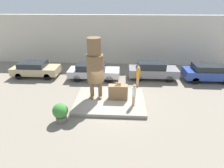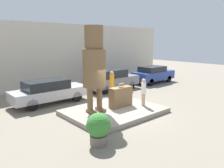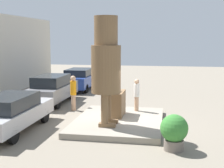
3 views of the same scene
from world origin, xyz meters
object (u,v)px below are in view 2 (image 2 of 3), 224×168
at_px(parked_car_silver, 49,91).
at_px(parked_car_grey, 112,79).
at_px(worker_hivis, 112,83).
at_px(tourist, 144,91).
at_px(parked_car_blue, 153,74).
at_px(planter_pot, 99,128).
at_px(giant_suitcase, 121,97).
at_px(statue_figure, 94,63).

height_order(parked_car_silver, parked_car_grey, parked_car_grey).
bearing_deg(worker_hivis, tourist, -99.31).
distance_m(tourist, parked_car_blue, 8.57).
bearing_deg(parked_car_grey, parked_car_silver, -176.28).
bearing_deg(planter_pot, worker_hivis, 44.96).
distance_m(giant_suitcase, parked_car_silver, 4.68).
xyz_separation_m(statue_figure, worker_hivis, (3.28, 2.41, -1.81)).
height_order(tourist, parked_car_blue, tourist).
bearing_deg(parked_car_blue, statue_figure, -158.20).
relative_size(tourist, planter_pot, 1.27).
relative_size(parked_car_blue, worker_hivis, 2.34).
bearing_deg(tourist, giant_suitcase, 145.98).
bearing_deg(tourist, planter_pot, -159.29).
xyz_separation_m(statue_figure, parked_car_silver, (-0.78, 3.77, -2.01)).
bearing_deg(worker_hivis, parked_car_blue, 13.00).
bearing_deg(worker_hivis, parked_car_silver, 161.44).
distance_m(giant_suitcase, planter_pot, 4.26).
distance_m(parked_car_blue, worker_hivis, 6.65).
distance_m(parked_car_grey, planter_pot, 9.51).
bearing_deg(tourist, statue_figure, 160.27).
bearing_deg(tourist, worker_hivis, 80.69).
bearing_deg(statue_figure, planter_pot, -124.21).
bearing_deg(parked_car_silver, parked_car_blue, 0.73).
bearing_deg(worker_hivis, parked_car_grey, 48.98).
height_order(giant_suitcase, parked_car_blue, giant_suitcase).
height_order(statue_figure, worker_hivis, statue_figure).
height_order(tourist, parked_car_grey, tourist).
xyz_separation_m(parked_car_silver, parked_car_grey, (5.55, 0.36, 0.06)).
xyz_separation_m(giant_suitcase, parked_car_blue, (8.12, 4.14, 0.02)).
bearing_deg(parked_car_blue, planter_pot, -150.33).
distance_m(statue_figure, planter_pot, 3.91).
relative_size(parked_car_silver, planter_pot, 3.84).
xyz_separation_m(statue_figure, parked_car_blue, (9.76, 3.90, -1.99)).
bearing_deg(tourist, parked_car_silver, 126.42).
relative_size(statue_figure, worker_hivis, 2.39).
relative_size(tourist, worker_hivis, 0.85).
distance_m(tourist, planter_pot, 4.89).
relative_size(tourist, parked_car_blue, 0.36).
xyz_separation_m(parked_car_silver, worker_hivis, (4.06, -1.36, 0.20)).
bearing_deg(statue_figure, worker_hivis, 36.29).
xyz_separation_m(tourist, parked_car_silver, (-3.50, 4.75, -0.29)).
bearing_deg(statue_figure, giant_suitcase, -8.41).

